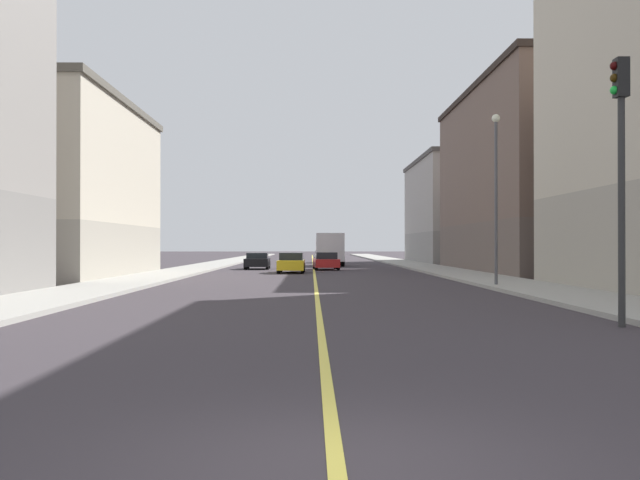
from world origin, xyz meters
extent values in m
plane|color=#363035|center=(0.00, 0.00, 0.00)|extent=(400.00, 400.00, 0.00)
cube|color=#9E9B93|center=(9.10, 49.00, 0.07)|extent=(3.60, 168.00, 0.15)
cube|color=#9E9B93|center=(-9.10, 49.00, 0.07)|extent=(3.60, 168.00, 0.15)
cube|color=#E5D14C|center=(0.00, 49.00, 0.01)|extent=(0.16, 154.00, 0.01)
cube|color=brown|center=(16.10, 43.68, 1.69)|extent=(10.41, 23.47, 3.38)
cube|color=brown|center=(16.10, 43.68, 7.93)|extent=(10.41, 23.47, 9.10)
cube|color=#2B221D|center=(16.10, 43.68, 12.68)|extent=(10.71, 23.77, 0.40)
cube|color=gray|center=(16.10, 68.90, 1.57)|extent=(10.41, 19.76, 3.15)
cube|color=#9E9993|center=(16.10, 68.90, 6.81)|extent=(10.41, 19.76, 7.31)
cube|color=#474442|center=(16.10, 68.90, 10.66)|extent=(10.71, 20.06, 0.40)
cube|color=#9D9688|center=(-16.10, 35.98, 1.53)|extent=(10.41, 17.60, 3.07)
cube|color=#BCB29E|center=(-16.10, 35.98, 6.49)|extent=(10.41, 17.60, 6.84)
cube|color=#545047|center=(-16.10, 35.98, 10.11)|extent=(10.71, 17.90, 0.40)
cylinder|color=#2D2D2D|center=(6.90, 10.23, 2.64)|extent=(0.16, 0.16, 5.27)
cube|color=black|center=(6.90, 10.23, 5.72)|extent=(0.28, 0.32, 0.90)
sphere|color=#320404|center=(6.74, 10.23, 5.99)|extent=(0.20, 0.20, 0.20)
sphere|color=#352204|center=(6.74, 10.23, 5.71)|extent=(0.20, 0.20, 0.20)
sphere|color=green|center=(6.74, 10.23, 5.43)|extent=(0.20, 0.20, 0.20)
cylinder|color=#4C4C51|center=(7.90, 25.22, 3.72)|extent=(0.14, 0.14, 7.15)
sphere|color=#EAEACC|center=(7.90, 25.22, 7.45)|extent=(0.36, 0.36, 0.36)
cube|color=black|center=(-4.39, 49.67, 0.52)|extent=(1.87, 4.17, 0.61)
cube|color=black|center=(-4.39, 49.75, 1.05)|extent=(1.63, 1.84, 0.44)
cylinder|color=black|center=(-5.24, 50.95, 0.32)|extent=(0.23, 0.64, 0.64)
cylinder|color=black|center=(-3.58, 50.97, 0.32)|extent=(0.23, 0.64, 0.64)
cylinder|color=black|center=(-5.21, 48.38, 0.32)|extent=(0.23, 0.64, 0.64)
cylinder|color=black|center=(-3.55, 48.40, 0.32)|extent=(0.23, 0.64, 0.64)
cube|color=silver|center=(1.04, 69.22, 0.56)|extent=(1.89, 3.97, 0.67)
cube|color=black|center=(1.04, 69.17, 1.09)|extent=(1.62, 1.83, 0.40)
cylinder|color=black|center=(0.20, 70.41, 0.32)|extent=(0.24, 0.65, 0.64)
cylinder|color=black|center=(1.82, 70.46, 0.32)|extent=(0.24, 0.65, 0.64)
cylinder|color=black|center=(0.27, 67.98, 0.32)|extent=(0.24, 0.65, 0.64)
cylinder|color=black|center=(1.89, 68.02, 0.32)|extent=(0.24, 0.65, 0.64)
cube|color=gold|center=(-1.55, 42.23, 0.54)|extent=(1.79, 4.50, 0.64)
cube|color=black|center=(-1.55, 42.28, 1.11)|extent=(1.56, 2.30, 0.50)
cylinder|color=black|center=(-2.33, 43.62, 0.32)|extent=(0.23, 0.64, 0.64)
cylinder|color=black|center=(-0.74, 43.61, 0.32)|extent=(0.23, 0.64, 0.64)
cylinder|color=black|center=(-2.35, 40.85, 0.32)|extent=(0.23, 0.64, 0.64)
cylinder|color=black|center=(-0.77, 40.83, 0.32)|extent=(0.23, 0.64, 0.64)
cube|color=red|center=(0.92, 48.25, 0.52)|extent=(1.99, 4.56, 0.60)
cube|color=black|center=(0.92, 48.29, 1.07)|extent=(1.68, 2.36, 0.50)
cylinder|color=black|center=(0.04, 49.60, 0.32)|extent=(0.25, 0.65, 0.64)
cylinder|color=black|center=(1.68, 49.67, 0.32)|extent=(0.25, 0.65, 0.64)
cylinder|color=black|center=(0.16, 46.82, 0.32)|extent=(0.25, 0.65, 0.64)
cylinder|color=black|center=(1.80, 46.89, 0.32)|extent=(0.25, 0.65, 0.64)
cube|color=maroon|center=(1.44, 60.22, 1.39)|extent=(2.39, 1.82, 2.09)
cube|color=silver|center=(1.44, 56.77, 1.67)|extent=(2.39, 4.29, 2.45)
cylinder|color=black|center=(0.35, 59.89, 0.45)|extent=(0.30, 0.90, 0.90)
cylinder|color=black|center=(2.53, 59.89, 0.45)|extent=(0.30, 0.90, 0.90)
cylinder|color=black|center=(0.35, 55.86, 0.45)|extent=(0.30, 0.90, 0.90)
cylinder|color=black|center=(2.53, 55.86, 0.45)|extent=(0.30, 0.90, 0.90)
camera|label=1|loc=(-0.21, -6.07, 1.88)|focal=40.23mm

